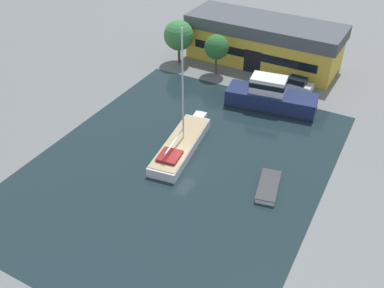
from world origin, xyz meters
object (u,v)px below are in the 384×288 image
at_px(quay_tree_near_building, 217,47).
at_px(quay_tree_by_water, 179,35).
at_px(warehouse_building, 263,41).
at_px(parked_car, 296,84).
at_px(small_dinghy, 268,187).
at_px(motor_cruiser, 270,97).
at_px(sailboat_moored, 181,144).

distance_m(quay_tree_near_building, quay_tree_by_water, 6.17).
xyz_separation_m(warehouse_building, parked_car, (6.74, -5.76, -2.22)).
bearing_deg(parked_car, quay_tree_near_building, 96.35).
bearing_deg(quay_tree_near_building, small_dinghy, -52.36).
xyz_separation_m(warehouse_building, small_dinghy, (10.21, -24.97, -2.80)).
bearing_deg(small_dinghy, warehouse_building, 100.79).
xyz_separation_m(quay_tree_near_building, small_dinghy, (14.34, -18.60, -3.54)).
xyz_separation_m(quay_tree_near_building, motor_cruiser, (9.39, -4.79, -2.43)).
distance_m(warehouse_building, motor_cruiser, 12.45).
bearing_deg(warehouse_building, motor_cruiser, -63.62).
bearing_deg(motor_cruiser, warehouse_building, 17.50).
xyz_separation_m(quay_tree_by_water, small_dinghy, (20.46, -19.37, -3.69)).
bearing_deg(quay_tree_by_water, motor_cruiser, -19.72).
distance_m(parked_car, small_dinghy, 19.53).
xyz_separation_m(warehouse_building, quay_tree_near_building, (-4.13, -6.37, 0.74)).
bearing_deg(parked_car, warehouse_building, 52.62).
distance_m(motor_cruiser, small_dinghy, 14.71).
bearing_deg(quay_tree_near_building, warehouse_building, 57.04).
height_order(motor_cruiser, small_dinghy, motor_cruiser).
distance_m(parked_car, sailboat_moored, 18.83).
relative_size(quay_tree_near_building, small_dinghy, 1.17).
distance_m(sailboat_moored, motor_cruiser, 13.28).
bearing_deg(quay_tree_by_water, warehouse_building, 28.64).
xyz_separation_m(parked_car, motor_cruiser, (-1.48, -5.40, 0.53)).
xyz_separation_m(quay_tree_near_building, parked_car, (10.87, 0.61, -2.96)).
relative_size(warehouse_building, sailboat_moored, 1.68).
height_order(parked_car, small_dinghy, parked_car).
height_order(quay_tree_by_water, parked_car, quay_tree_by_water).
bearing_deg(parked_car, motor_cruiser, 167.79).
bearing_deg(quay_tree_near_building, parked_car, 3.23).
bearing_deg(quay_tree_by_water, small_dinghy, -43.43).
distance_m(quay_tree_by_water, small_dinghy, 28.42).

